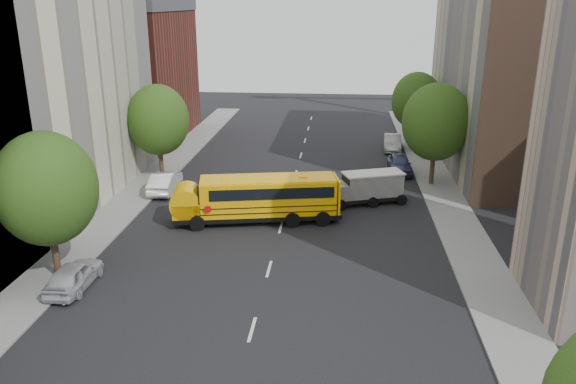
# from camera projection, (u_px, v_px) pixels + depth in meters

# --- Properties ---
(ground) EXTENTS (120.00, 120.00, 0.00)m
(ground) POSITION_uv_depth(u_px,v_px,m) (273.00, 254.00, 32.59)
(ground) COLOR black
(ground) RESTS_ON ground
(sidewalk_left) EXTENTS (3.00, 80.00, 0.12)m
(sidewalk_left) POSITION_uv_depth(u_px,v_px,m) (115.00, 215.00, 38.30)
(sidewalk_left) COLOR slate
(sidewalk_left) RESTS_ON ground
(sidewalk_right) EXTENTS (3.00, 80.00, 0.12)m
(sidewalk_right) POSITION_uv_depth(u_px,v_px,m) (459.00, 227.00, 36.25)
(sidewalk_right) COLOR slate
(sidewalk_right) RESTS_ON ground
(lane_markings) EXTENTS (0.15, 64.00, 0.01)m
(lane_markings) POSITION_uv_depth(u_px,v_px,m) (289.00, 197.00, 42.01)
(lane_markings) COLOR silver
(lane_markings) RESTS_ON ground
(building_left_cream) EXTENTS (10.00, 26.00, 20.00)m
(building_left_cream) POSITION_uv_depth(u_px,v_px,m) (10.00, 64.00, 36.62)
(building_left_cream) COLOR beige
(building_left_cream) RESTS_ON ground
(building_left_redbrick) EXTENTS (10.00, 15.00, 13.00)m
(building_left_redbrick) POSITION_uv_depth(u_px,v_px,m) (134.00, 76.00, 58.48)
(building_left_redbrick) COLOR maroon
(building_left_redbrick) RESTS_ON ground
(building_right_far) EXTENTS (10.00, 22.00, 18.00)m
(building_right_far) POSITION_uv_depth(u_px,v_px,m) (514.00, 63.00, 46.93)
(building_right_far) COLOR tan
(building_right_far) RESTS_ON ground
(building_right_sidewall) EXTENTS (10.10, 0.30, 18.00)m
(building_right_sidewall) POSITION_uv_depth(u_px,v_px,m) (562.00, 81.00, 36.56)
(building_right_sidewall) COLOR brown
(building_right_sidewall) RESTS_ON ground
(street_tree_1) EXTENTS (5.12, 5.12, 7.90)m
(street_tree_1) POSITION_uv_depth(u_px,v_px,m) (46.00, 189.00, 28.20)
(street_tree_1) COLOR #38281C
(street_tree_1) RESTS_ON ground
(street_tree_2) EXTENTS (4.99, 4.99, 7.71)m
(street_tree_2) POSITION_uv_depth(u_px,v_px,m) (158.00, 120.00, 45.21)
(street_tree_2) COLOR #38281C
(street_tree_2) RESTS_ON ground
(street_tree_4) EXTENTS (5.25, 5.25, 8.10)m
(street_tree_4) POSITION_uv_depth(u_px,v_px,m) (436.00, 122.00, 43.16)
(street_tree_4) COLOR #38281C
(street_tree_4) RESTS_ON ground
(street_tree_5) EXTENTS (4.86, 4.86, 7.51)m
(street_tree_5) POSITION_uv_depth(u_px,v_px,m) (417.00, 101.00, 54.59)
(street_tree_5) COLOR #38281C
(street_tree_5) RESTS_ON ground
(school_bus) EXTENTS (11.22, 4.54, 3.09)m
(school_bus) POSITION_uv_depth(u_px,v_px,m) (256.00, 197.00, 36.83)
(school_bus) COLOR black
(school_bus) RESTS_ON ground
(safari_truck) EXTENTS (5.67, 3.54, 2.29)m
(safari_truck) POSITION_uv_depth(u_px,v_px,m) (367.00, 187.00, 40.35)
(safari_truck) COLOR black
(safari_truck) RESTS_ON ground
(parked_car_0) EXTENTS (1.71, 4.18, 1.42)m
(parked_car_0) POSITION_uv_depth(u_px,v_px,m) (74.00, 275.00, 28.47)
(parked_car_0) COLOR #BABBC1
(parked_car_0) RESTS_ON ground
(parked_car_1) EXTENTS (1.91, 4.88, 1.58)m
(parked_car_1) POSITION_uv_depth(u_px,v_px,m) (165.00, 182.00, 42.95)
(parked_car_1) COLOR white
(parked_car_1) RESTS_ON ground
(parked_car_4) EXTENTS (1.92, 4.57, 1.54)m
(parked_car_4) POSITION_uv_depth(u_px,v_px,m) (400.00, 164.00, 47.79)
(parked_car_4) COLOR #373D60
(parked_car_4) RESTS_ON ground
(parked_car_5) EXTENTS (1.85, 4.66, 1.51)m
(parked_car_5) POSITION_uv_depth(u_px,v_px,m) (392.00, 143.00, 55.04)
(parked_car_5) COLOR #999994
(parked_car_5) RESTS_ON ground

